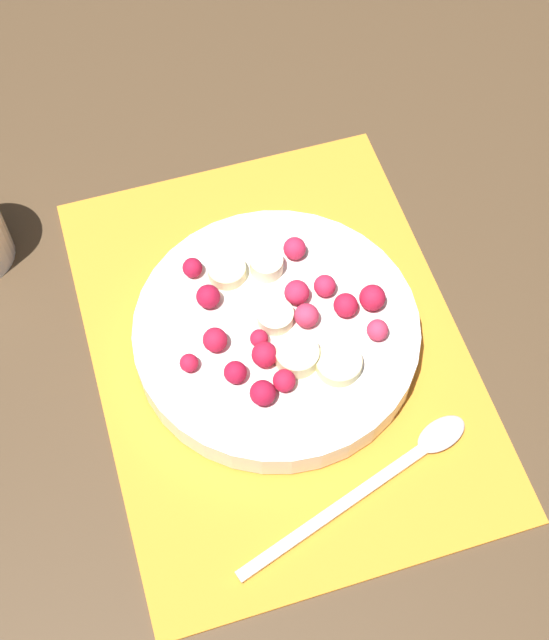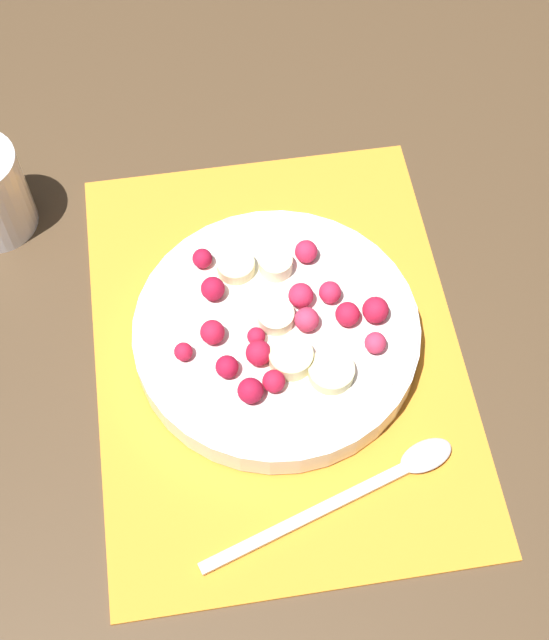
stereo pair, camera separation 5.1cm
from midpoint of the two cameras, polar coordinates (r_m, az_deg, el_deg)
ground_plane at (r=0.74m, az=2.16°, el=-2.10°), size 3.00×3.00×0.00m
placemat at (r=0.74m, az=2.17°, el=-1.99°), size 0.40×0.30×0.01m
fruit_bowl at (r=0.73m, az=2.07°, el=-0.85°), size 0.23×0.23×0.05m
spoon at (r=0.69m, az=8.53°, el=-10.33°), size 0.08×0.21×0.01m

